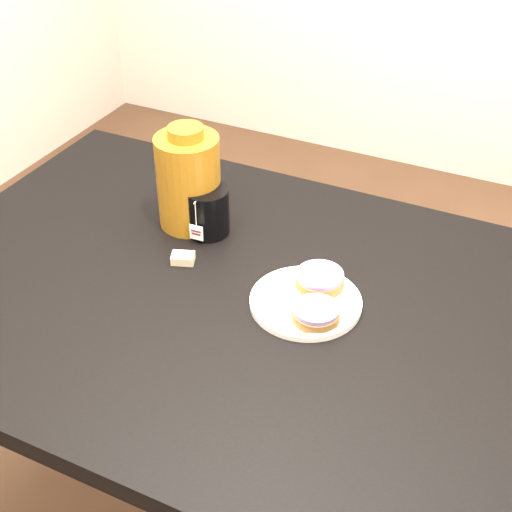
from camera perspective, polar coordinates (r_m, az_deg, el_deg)
name	(u,v)px	position (r m, az deg, el deg)	size (l,w,h in m)	color
table	(259,333)	(1.38, 0.20, -6.14)	(1.40, 0.90, 0.75)	black
plate	(306,301)	(1.31, 4.00, -3.62)	(0.21, 0.21, 0.02)	white
bagel_back	(320,279)	(1.34, 5.13, -1.84)	(0.12, 0.12, 0.03)	brown
bagel_front	(316,313)	(1.26, 4.83, -4.60)	(0.12, 0.12, 0.03)	brown
mug	(206,210)	(1.48, -4.01, 3.67)	(0.14, 0.10, 0.10)	black
teabag_pouch	(183,258)	(1.42, -5.86, -0.18)	(0.04, 0.03, 0.02)	#C6B793
bagel_package	(189,180)	(1.49, -5.41, 6.08)	(0.15, 0.15, 0.22)	brown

